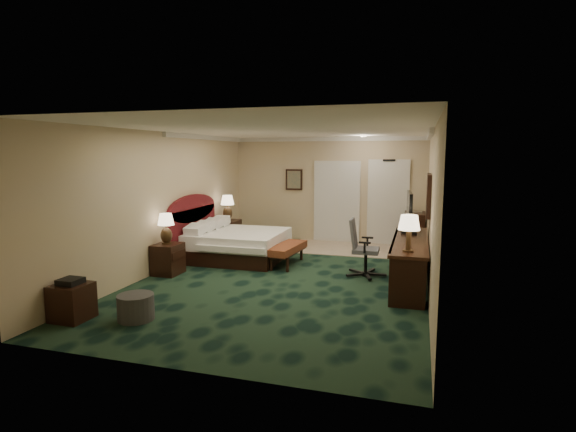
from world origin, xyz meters
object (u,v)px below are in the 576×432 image
(side_table, at_px, (72,302))
(minibar, at_px, (414,231))
(nightstand_near, at_px, (168,259))
(tv, at_px, (409,212))
(lamp_far, at_px, (228,208))
(desk, at_px, (410,262))
(bed_bench, at_px, (287,255))
(ottoman, at_px, (136,307))
(desk_chair, at_px, (366,248))
(bed, at_px, (239,245))
(nightstand_far, at_px, (228,233))
(lamp_near, at_px, (166,229))

(side_table, distance_m, minibar, 7.52)
(nightstand_near, relative_size, tv, 0.59)
(lamp_far, distance_m, desk, 4.90)
(bed_bench, xyz_separation_m, ottoman, (-1.12, -3.55, -0.04))
(side_table, relative_size, desk_chair, 0.47)
(bed, relative_size, ottoman, 3.87)
(nightstand_far, relative_size, bed_bench, 0.52)
(lamp_near, relative_size, minibar, 0.65)
(nightstand_far, xyz_separation_m, minibar, (4.43, 0.88, 0.12))
(bed, relative_size, lamp_far, 3.11)
(tv, bearing_deg, minibar, 83.73)
(nightstand_near, distance_m, nightstand_far, 2.70)
(desk, relative_size, tv, 2.78)
(ottoman, bearing_deg, minibar, 58.19)
(nightstand_near, bearing_deg, tv, 16.89)
(bed_bench, xyz_separation_m, desk_chair, (1.65, -0.39, 0.33))
(bed, bearing_deg, desk, -14.27)
(ottoman, distance_m, side_table, 0.88)
(nightstand_near, bearing_deg, ottoman, -69.09)
(desk, relative_size, minibar, 3.07)
(bed, height_order, desk, desk)
(lamp_near, xyz_separation_m, ottoman, (0.87, -2.24, -0.70))
(bed, relative_size, nightstand_far, 2.94)
(lamp_near, distance_m, tv, 4.60)
(nightstand_far, height_order, bed_bench, nightstand_far)
(minibar, bearing_deg, lamp_far, -168.95)
(bed, height_order, side_table, bed)
(nightstand_near, distance_m, bed_bench, 2.37)
(nightstand_near, height_order, ottoman, nightstand_near)
(nightstand_far, bearing_deg, nightstand_near, -90.60)
(bed_bench, bearing_deg, nightstand_far, 150.61)
(lamp_near, xyz_separation_m, bed_bench, (1.99, 1.30, -0.66))
(minibar, bearing_deg, lamp_near, -141.43)
(ottoman, xyz_separation_m, tv, (3.52, 3.56, 1.00))
(desk_chair, bearing_deg, bed_bench, 165.69)
(desk, bearing_deg, nightstand_far, 154.65)
(desk, xyz_separation_m, minibar, (0.03, 2.96, 0.05))
(nightstand_near, distance_m, desk_chair, 3.75)
(nightstand_near, xyz_separation_m, minibar, (4.46, 3.58, 0.16))
(lamp_near, bearing_deg, bed, 61.68)
(lamp_far, xyz_separation_m, desk, (4.39, -2.10, -0.57))
(nightstand_near, relative_size, desk_chair, 0.54)
(desk_chair, bearing_deg, lamp_near, -166.91)
(ottoman, bearing_deg, nightstand_far, 99.49)
(bed_bench, relative_size, tv, 1.27)
(bed, bearing_deg, bed_bench, -11.04)
(side_table, bearing_deg, nightstand_near, 90.24)
(lamp_near, distance_m, bed_bench, 2.47)
(lamp_far, height_order, ottoman, lamp_far)
(nightstand_far, height_order, desk, desk)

